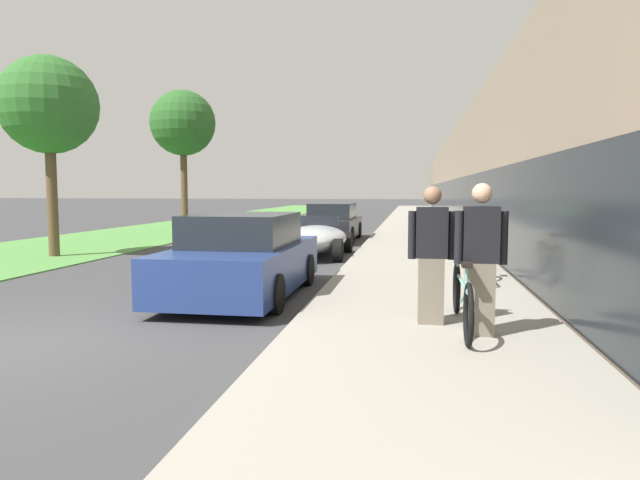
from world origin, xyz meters
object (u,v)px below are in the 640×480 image
person_bystander (431,255)px  street_tree_far (183,124)px  vintage_roadster_curbside (314,239)px  parked_sedan_far (332,223)px  parked_sedan_curbside (243,259)px  cruiser_bike_nearest (479,257)px  tandem_bicycle (462,298)px  person_rider (481,259)px  bike_rack_hoop (472,258)px  street_tree_near (48,106)px

person_bystander → street_tree_far: bearing=122.1°
vintage_roadster_curbside → parked_sedan_far: size_ratio=0.85×
parked_sedan_curbside → parked_sedan_far: parked_sedan_curbside is taller
person_bystander → cruiser_bike_nearest: person_bystander is taller
person_bystander → cruiser_bike_nearest: 4.36m
parked_sedan_curbside → tandem_bicycle: bearing=-33.8°
person_rider → cruiser_bike_nearest: (0.51, 4.71, -0.51)m
parked_sedan_far → tandem_bicycle: bearing=-75.4°
street_tree_far → person_rider: bearing=-57.4°
tandem_bicycle → cruiser_bike_nearest: size_ratio=1.33×
vintage_roadster_curbside → street_tree_far: 10.94m
bike_rack_hoop → parked_sedan_curbside: (-3.88, -0.63, -0.00)m
vintage_roadster_curbside → street_tree_near: bearing=-169.8°
street_tree_near → street_tree_far: (0.13, 8.74, 0.52)m
street_tree_far → parked_sedan_curbside: bearing=-63.7°
tandem_bicycle → vintage_roadster_curbside: size_ratio=0.62×
bike_rack_hoop → street_tree_near: (-10.68, 4.11, 3.40)m
person_rider → parked_sedan_curbside: 4.51m
tandem_bicycle → street_tree_near: street_tree_near is taller
vintage_roadster_curbside → street_tree_far: bearing=132.5°
person_rider → parked_sedan_far: size_ratio=0.39×
person_bystander → parked_sedan_far: bearing=103.3°
bike_rack_hoop → parked_sedan_far: size_ratio=0.18×
tandem_bicycle → street_tree_far: street_tree_far is taller
bike_rack_hoop → vintage_roadster_curbside: vintage_roadster_curbside is taller
cruiser_bike_nearest → parked_sedan_far: parked_sedan_far is taller
person_bystander → street_tree_near: (-9.90, 6.86, 3.04)m
parked_sedan_curbside → cruiser_bike_nearest: bearing=26.7°
person_rider → street_tree_far: bearing=122.6°
bike_rack_hoop → vintage_roadster_curbside: 6.52m
bike_rack_hoop → vintage_roadster_curbside: (-3.69, 5.37, -0.18)m
vintage_roadster_curbside → street_tree_near: size_ratio=0.72×
parked_sedan_far → street_tree_far: street_tree_far is taller
cruiser_bike_nearest → parked_sedan_far: bearing=114.9°
vintage_roadster_curbside → cruiser_bike_nearest: bearing=-44.6°
person_rider → vintage_roadster_curbside: size_ratio=0.46×
cruiser_bike_nearest → parked_sedan_curbside: bearing=-153.3°
bike_rack_hoop → parked_sedan_far: bearing=110.5°
person_bystander → bike_rack_hoop: 2.88m
bike_rack_hoop → street_tree_far: size_ratio=0.14×
person_rider → street_tree_near: bearing=144.8°
parked_sedan_far → street_tree_far: 8.11m
parked_sedan_far → street_tree_near: size_ratio=0.85×
bike_rack_hoop → parked_sedan_far: parked_sedan_far is taller
cruiser_bike_nearest → street_tree_near: 11.81m
cruiser_bike_nearest → parked_sedan_curbside: 4.65m
bike_rack_hoop → cruiser_bike_nearest: (0.27, 1.45, -0.14)m
parked_sedan_curbside → person_rider: bearing=-35.7°
bike_rack_hoop → vintage_roadster_curbside: size_ratio=0.22×
street_tree_near → vintage_roadster_curbside: bearing=10.2°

